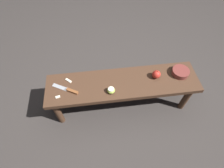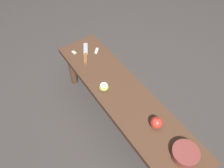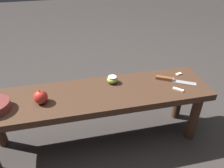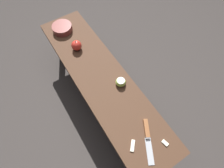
{
  "view_description": "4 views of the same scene",
  "coord_description": "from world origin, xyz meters",
  "px_view_note": "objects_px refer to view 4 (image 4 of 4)",
  "views": [
    {
      "loc": [
        -0.2,
        -0.86,
        1.59
      ],
      "look_at": [
        -0.1,
        -0.03,
        0.41
      ],
      "focal_mm": 28.0,
      "sensor_mm": 36.0,
      "label": 1
    },
    {
      "loc": [
        0.67,
        -0.54,
        1.54
      ],
      "look_at": [
        -0.1,
        -0.03,
        0.41
      ],
      "focal_mm": 35.0,
      "sensor_mm": 36.0,
      "label": 2
    },
    {
      "loc": [
        0.13,
        0.98,
        1.11
      ],
      "look_at": [
        -0.1,
        -0.03,
        0.41
      ],
      "focal_mm": 35.0,
      "sensor_mm": 36.0,
      "label": 3
    },
    {
      "loc": [
        -0.54,
        0.25,
        1.37
      ],
      "look_at": [
        -0.1,
        -0.03,
        0.41
      ],
      "focal_mm": 28.0,
      "sensor_mm": 36.0,
      "label": 4
    }
  ],
  "objects_px": {
    "apple_whole": "(76,45)",
    "bowl": "(62,28)",
    "apple_cut": "(121,82)",
    "knife": "(147,134)",
    "wooden_bench": "(101,81)"
  },
  "relations": [
    {
      "from": "apple_whole",
      "to": "apple_cut",
      "type": "height_order",
      "value": "apple_whole"
    },
    {
      "from": "apple_whole",
      "to": "apple_cut",
      "type": "xyz_separation_m",
      "value": [
        -0.4,
        -0.1,
        -0.01
      ]
    },
    {
      "from": "wooden_bench",
      "to": "knife",
      "type": "bearing_deg",
      "value": -176.71
    },
    {
      "from": "knife",
      "to": "bowl",
      "type": "relative_size",
      "value": 1.5
    },
    {
      "from": "apple_whole",
      "to": "bowl",
      "type": "xyz_separation_m",
      "value": [
        0.22,
        0.01,
        -0.01
      ]
    },
    {
      "from": "apple_cut",
      "to": "bowl",
      "type": "distance_m",
      "value": 0.64
    },
    {
      "from": "apple_whole",
      "to": "bowl",
      "type": "bearing_deg",
      "value": 2.49
    },
    {
      "from": "knife",
      "to": "apple_whole",
      "type": "relative_size",
      "value": 2.71
    },
    {
      "from": "apple_whole",
      "to": "wooden_bench",
      "type": "bearing_deg",
      "value": -175.63
    },
    {
      "from": "knife",
      "to": "apple_whole",
      "type": "xyz_separation_m",
      "value": [
        0.75,
        0.05,
        0.03
      ]
    },
    {
      "from": "knife",
      "to": "wooden_bench",
      "type": "bearing_deg",
      "value": -147.25
    },
    {
      "from": "bowl",
      "to": "apple_whole",
      "type": "bearing_deg",
      "value": -177.51
    },
    {
      "from": "bowl",
      "to": "wooden_bench",
      "type": "bearing_deg",
      "value": -176.44
    },
    {
      "from": "wooden_bench",
      "to": "apple_cut",
      "type": "xyz_separation_m",
      "value": [
        -0.11,
        -0.08,
        0.08
      ]
    },
    {
      "from": "wooden_bench",
      "to": "apple_whole",
      "type": "relative_size",
      "value": 16.09
    }
  ]
}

